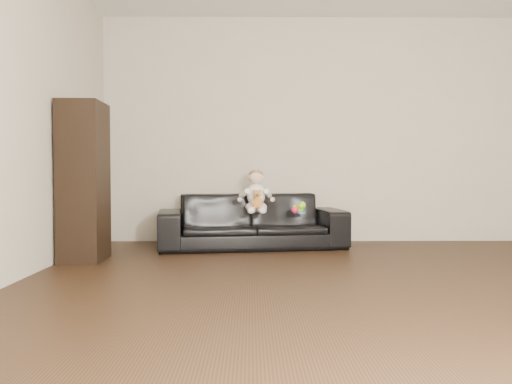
{
  "coord_description": "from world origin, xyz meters",
  "views": [
    {
      "loc": [
        -0.79,
        -3.07,
        0.78
      ],
      "look_at": [
        -0.74,
        2.16,
        0.6
      ],
      "focal_mm": 35.0,
      "sensor_mm": 36.0,
      "label": 1
    }
  ],
  "objects_px": {
    "sofa": "(252,221)",
    "toy_rattle": "(295,210)",
    "teddy_bear": "(257,199)",
    "toy_blue_disc": "(300,212)",
    "baby": "(256,194)",
    "cabinet": "(84,182)",
    "toy_green": "(299,209)"
  },
  "relations": [
    {
      "from": "cabinet",
      "to": "toy_green",
      "type": "bearing_deg",
      "value": 18.09
    },
    {
      "from": "baby",
      "to": "toy_blue_disc",
      "type": "bearing_deg",
      "value": -9.15
    },
    {
      "from": "teddy_bear",
      "to": "toy_rattle",
      "type": "relative_size",
      "value": 2.6
    },
    {
      "from": "sofa",
      "to": "cabinet",
      "type": "height_order",
      "value": "cabinet"
    },
    {
      "from": "sofa",
      "to": "teddy_bear",
      "type": "height_order",
      "value": "teddy_bear"
    },
    {
      "from": "sofa",
      "to": "baby",
      "type": "bearing_deg",
      "value": -74.74
    },
    {
      "from": "teddy_bear",
      "to": "toy_green",
      "type": "distance_m",
      "value": 0.49
    },
    {
      "from": "baby",
      "to": "toy_rattle",
      "type": "bearing_deg",
      "value": -18.16
    },
    {
      "from": "baby",
      "to": "toy_blue_disc",
      "type": "relative_size",
      "value": 4.11
    },
    {
      "from": "baby",
      "to": "toy_green",
      "type": "xyz_separation_m",
      "value": [
        0.46,
        0.02,
        -0.16
      ]
    },
    {
      "from": "teddy_bear",
      "to": "toy_blue_disc",
      "type": "relative_size",
      "value": 1.74
    },
    {
      "from": "cabinet",
      "to": "toy_green",
      "type": "relative_size",
      "value": 11.28
    },
    {
      "from": "toy_rattle",
      "to": "teddy_bear",
      "type": "bearing_deg",
      "value": -172.39
    },
    {
      "from": "toy_green",
      "to": "toy_blue_disc",
      "type": "distance_m",
      "value": 0.06
    },
    {
      "from": "toy_green",
      "to": "toy_blue_disc",
      "type": "height_order",
      "value": "toy_green"
    },
    {
      "from": "baby",
      "to": "toy_green",
      "type": "bearing_deg",
      "value": -3.06
    },
    {
      "from": "teddy_bear",
      "to": "toy_blue_disc",
      "type": "height_order",
      "value": "teddy_bear"
    },
    {
      "from": "baby",
      "to": "toy_green",
      "type": "relative_size",
      "value": 3.58
    },
    {
      "from": "sofa",
      "to": "toy_rattle",
      "type": "distance_m",
      "value": 0.5
    },
    {
      "from": "teddy_bear",
      "to": "sofa",
      "type": "bearing_deg",
      "value": 86.98
    },
    {
      "from": "baby",
      "to": "teddy_bear",
      "type": "xyz_separation_m",
      "value": [
        0.01,
        -0.14,
        -0.05
      ]
    },
    {
      "from": "cabinet",
      "to": "toy_green",
      "type": "xyz_separation_m",
      "value": [
        2.02,
        0.73,
        -0.29
      ]
    },
    {
      "from": "sofa",
      "to": "teddy_bear",
      "type": "distance_m",
      "value": 0.35
    },
    {
      "from": "toy_blue_disc",
      "to": "teddy_bear",
      "type": "bearing_deg",
      "value": -165.87
    },
    {
      "from": "sofa",
      "to": "cabinet",
      "type": "relative_size",
      "value": 1.37
    },
    {
      "from": "cabinet",
      "to": "toy_green",
      "type": "height_order",
      "value": "cabinet"
    },
    {
      "from": "teddy_bear",
      "to": "toy_rattle",
      "type": "xyz_separation_m",
      "value": [
        0.39,
        0.05,
        -0.11
      ]
    },
    {
      "from": "cabinet",
      "to": "baby",
      "type": "distance_m",
      "value": 1.72
    },
    {
      "from": "cabinet",
      "to": "teddy_bear",
      "type": "xyz_separation_m",
      "value": [
        1.57,
        0.56,
        -0.19
      ]
    },
    {
      "from": "sofa",
      "to": "baby",
      "type": "xyz_separation_m",
      "value": [
        0.05,
        -0.11,
        0.29
      ]
    },
    {
      "from": "toy_green",
      "to": "toy_rattle",
      "type": "distance_m",
      "value": 0.12
    },
    {
      "from": "sofa",
      "to": "toy_rattle",
      "type": "height_order",
      "value": "sofa"
    }
  ]
}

